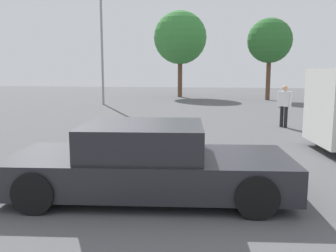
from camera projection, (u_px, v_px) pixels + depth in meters
ground_plane at (158, 192)px, 6.38m from camera, size 80.00×80.00×0.00m
sedan_foreground at (148, 163)px, 6.13m from camera, size 4.83×2.36×1.24m
pedestrian at (284, 103)px, 13.56m from camera, size 0.46×0.44×1.57m
light_post_near at (101, 28)px, 22.25m from camera, size 0.44×0.44×6.96m
tree_back_left at (180, 38)px, 28.69m from camera, size 4.16×4.16×6.77m
tree_back_center at (270, 41)px, 25.70m from camera, size 3.14×3.14×5.78m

